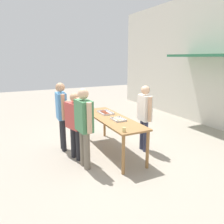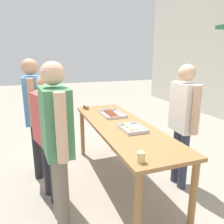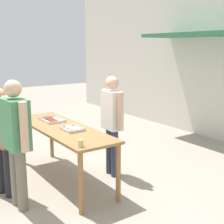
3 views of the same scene
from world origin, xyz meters
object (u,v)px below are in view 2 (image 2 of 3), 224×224
(food_tray_buns, at_px, (132,128))
(condiment_jar_mustard, at_px, (85,107))
(condiment_jar_ketchup, at_px, (87,108))
(beer_cup, at_px, (141,157))
(person_customer_holding_hotdog, at_px, (33,108))
(person_customer_waiting_in_line, at_px, (49,130))
(person_server_behind_table, at_px, (183,116))
(food_tray_sausages, at_px, (112,114))
(person_customer_with_cup, at_px, (57,134))

(food_tray_buns, height_order, condiment_jar_mustard, condiment_jar_mustard)
(food_tray_buns, xyz_separation_m, condiment_jar_ketchup, (-1.21, -0.28, 0.01))
(condiment_jar_mustard, distance_m, beer_cup, 2.09)
(person_customer_holding_hotdog, distance_m, person_customer_waiting_in_line, 0.67)
(condiment_jar_ketchup, height_order, person_server_behind_table, person_server_behind_table)
(person_customer_holding_hotdog, relative_size, person_customer_waiting_in_line, 1.11)
(food_tray_sausages, relative_size, person_server_behind_table, 0.28)
(beer_cup, xyz_separation_m, person_server_behind_table, (-0.76, 1.01, 0.07))
(food_tray_sausages, xyz_separation_m, condiment_jar_ketchup, (-0.47, -0.28, 0.02))
(beer_cup, relative_size, person_server_behind_table, 0.06)
(condiment_jar_mustard, xyz_separation_m, beer_cup, (2.09, 0.00, 0.02))
(food_tray_buns, height_order, person_customer_with_cup, person_customer_with_cup)
(condiment_jar_ketchup, distance_m, person_customer_waiting_in_line, 1.17)
(food_tray_sausages, bearing_deg, person_server_behind_table, 43.21)
(condiment_jar_ketchup, relative_size, person_server_behind_table, 0.04)
(person_server_behind_table, height_order, person_customer_holding_hotdog, person_customer_holding_hotdog)
(food_tray_sausages, relative_size, person_customer_holding_hotdog, 0.27)
(condiment_jar_mustard, xyz_separation_m, condiment_jar_ketchup, (0.09, 0.01, 0.00))
(food_tray_sausages, xyz_separation_m, person_customer_with_cup, (0.95, -0.93, 0.12))
(condiment_jar_mustard, height_order, person_server_behind_table, person_server_behind_table)
(food_tray_buns, height_order, person_customer_holding_hotdog, person_customer_holding_hotdog)
(condiment_jar_mustard, bearing_deg, person_server_behind_table, 37.33)
(condiment_jar_mustard, distance_m, condiment_jar_ketchup, 0.09)
(condiment_jar_ketchup, relative_size, beer_cup, 0.68)
(food_tray_buns, xyz_separation_m, beer_cup, (0.79, -0.29, 0.03))
(person_customer_with_cup, height_order, person_customer_waiting_in_line, person_customer_with_cup)
(person_server_behind_table, distance_m, person_customer_with_cup, 1.66)
(person_customer_with_cup, bearing_deg, condiment_jar_mustard, -26.59)
(person_server_behind_table, height_order, person_customer_waiting_in_line, person_server_behind_table)
(beer_cup, xyz_separation_m, person_customer_holding_hotdog, (-1.70, -0.84, 0.11))
(food_tray_sausages, bearing_deg, beer_cup, -10.72)
(condiment_jar_ketchup, xyz_separation_m, beer_cup, (2.00, -0.01, 0.02))
(food_tray_sausages, bearing_deg, condiment_jar_mustard, -152.49)
(person_customer_holding_hotdog, bearing_deg, condiment_jar_mustard, -62.20)
(food_tray_sausages, distance_m, person_server_behind_table, 1.06)
(beer_cup, bearing_deg, condiment_jar_ketchup, 179.70)
(person_server_behind_table, xyz_separation_m, person_customer_waiting_in_line, (-0.30, -1.70, -0.09))
(condiment_jar_ketchup, distance_m, beer_cup, 2.00)
(person_customer_waiting_in_line, bearing_deg, person_server_behind_table, -116.04)
(person_customer_holding_hotdog, height_order, person_customer_waiting_in_line, person_customer_holding_hotdog)
(food_tray_sausages, height_order, person_server_behind_table, person_server_behind_table)
(beer_cup, bearing_deg, condiment_jar_mustard, -179.88)
(person_customer_holding_hotdog, distance_m, person_customer_with_cup, 1.14)
(food_tray_buns, relative_size, condiment_jar_mustard, 5.66)
(food_tray_sausages, bearing_deg, condiment_jar_ketchup, -149.60)
(person_server_behind_table, relative_size, person_customer_with_cup, 0.97)
(condiment_jar_mustard, xyz_separation_m, person_customer_waiting_in_line, (1.03, -0.68, 0.00))
(food_tray_buns, distance_m, condiment_jar_mustard, 1.34)
(condiment_jar_ketchup, xyz_separation_m, person_server_behind_table, (1.24, 1.00, 0.09))
(food_tray_buns, distance_m, person_customer_with_cup, 0.96)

